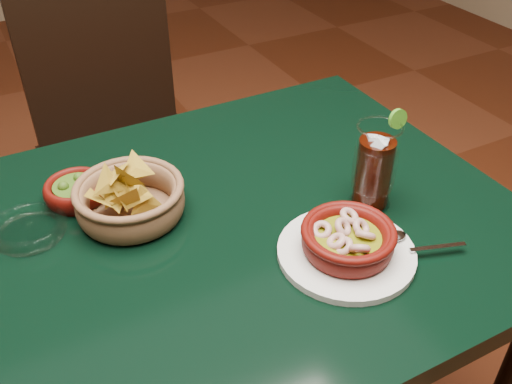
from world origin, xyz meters
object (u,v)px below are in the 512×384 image
dining_chair (122,141)px  shrimp_plate (348,242)px  cola_drink (374,167)px  chip_basket (130,199)px  dining_table (181,279)px

dining_chair → shrimp_plate: size_ratio=3.33×
shrimp_plate → cola_drink: bearing=38.9°
cola_drink → dining_chair: bearing=107.6°
dining_chair → cola_drink: dining_chair is taller
shrimp_plate → chip_basket: (-0.27, 0.26, 0.01)m
dining_table → dining_chair: bearing=82.5°
dining_chair → chip_basket: 0.68m
dining_chair → cola_drink: 0.88m
dining_table → chip_basket: bearing=116.5°
dining_table → chip_basket: chip_basket is taller
dining_table → cola_drink: 0.39m
dining_table → chip_basket: size_ratio=5.39×
dining_table → shrimp_plate: bearing=-36.7°
shrimp_plate → chip_basket: bearing=136.1°
dining_table → chip_basket: 0.17m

